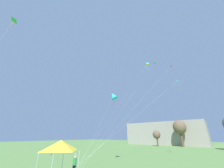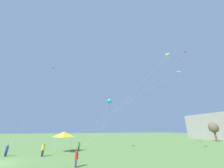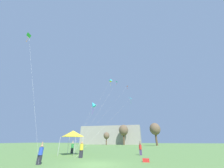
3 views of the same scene
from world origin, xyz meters
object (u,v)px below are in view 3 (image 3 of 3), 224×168
at_px(kite_green_delta_1, 29,36).
at_px(kite_pink_delta_2, 127,87).
at_px(person_blue_shirt, 41,153).
at_px(kite_cyan_delta_0, 117,82).
at_px(festival_tent, 73,134).
at_px(person_green_shirt, 72,147).
at_px(person_yellow_shirt, 81,149).
at_px(person_red_shirt, 140,148).
at_px(kite_cyan_delta_4, 131,99).
at_px(kite_cyan_diamond_3, 93,104).
at_px(cooler_box, 146,160).
at_px(kite_cyan_box_5, 111,81).

distance_m(kite_green_delta_1, kite_pink_delta_2, 32.52).
height_order(person_blue_shirt, kite_cyan_delta_0, kite_cyan_delta_0).
height_order(festival_tent, person_green_shirt, festival_tent).
distance_m(person_yellow_shirt, kite_cyan_delta_0, 32.97).
relative_size(person_blue_shirt, kite_pink_delta_2, 0.08).
relative_size(person_blue_shirt, kite_cyan_delta_0, 0.08).
relative_size(festival_tent, person_red_shirt, 1.83).
xyz_separation_m(festival_tent, kite_cyan_delta_4, (7.34, 20.06, 11.18)).
height_order(kite_cyan_delta_0, kite_cyan_diamond_3, kite_cyan_delta_0).
distance_m(person_red_shirt, kite_cyan_diamond_3, 14.63).
bearing_deg(festival_tent, person_red_shirt, 12.92).
distance_m(festival_tent, kite_pink_delta_2, 30.02).
distance_m(person_red_shirt, kite_cyan_delta_0, 30.46).
distance_m(festival_tent, kite_cyan_delta_4, 24.11).
bearing_deg(cooler_box, kite_pink_delta_2, 99.12).
xyz_separation_m(kite_cyan_delta_0, kite_cyan_diamond_3, (-2.77, -14.80, -12.28)).
distance_m(festival_tent, kite_green_delta_1, 18.71).
bearing_deg(kite_green_delta_1, kite_cyan_delta_0, 69.97).
relative_size(cooler_box, kite_cyan_delta_0, 0.03).
bearing_deg(kite_cyan_box_5, kite_cyan_delta_4, -35.61).
height_order(person_red_shirt, kite_green_delta_1, kite_green_delta_1).
bearing_deg(person_red_shirt, person_green_shirt, -118.53).
bearing_deg(kite_cyan_box_5, person_red_shirt, -66.20).
bearing_deg(kite_cyan_delta_0, kite_cyan_diamond_3, -100.59).
relative_size(kite_green_delta_1, kite_cyan_box_5, 0.79).
relative_size(kite_cyan_delta_0, kite_pink_delta_2, 1.01).
bearing_deg(kite_cyan_diamond_3, person_yellow_shirt, -73.38).
distance_m(person_red_shirt, kite_green_delta_1, 26.36).
bearing_deg(cooler_box, person_green_shirt, 150.25).
relative_size(festival_tent, kite_cyan_diamond_3, 0.31).
relative_size(person_green_shirt, kite_pink_delta_2, 0.08).
xyz_separation_m(cooler_box, kite_cyan_box_5, (-11.04, 29.73, 23.81)).
distance_m(festival_tent, person_red_shirt, 10.14).
bearing_deg(kite_pink_delta_2, festival_tent, -103.67).
bearing_deg(festival_tent, person_yellow_shirt, -41.02).
relative_size(person_green_shirt, kite_cyan_delta_4, 0.08).
xyz_separation_m(person_red_shirt, kite_cyan_box_5, (-10.40, 23.59, 23.10)).
height_order(person_green_shirt, kite_cyan_delta_4, kite_cyan_delta_4).
xyz_separation_m(person_green_shirt, kite_cyan_delta_0, (3.73, 20.31, 20.90)).
height_order(festival_tent, kite_green_delta_1, kite_green_delta_1).
bearing_deg(kite_cyan_diamond_3, kite_cyan_box_5, 90.98).
xyz_separation_m(cooler_box, kite_cyan_diamond_3, (-10.74, 12.20, 9.38)).
relative_size(festival_tent, kite_cyan_box_5, 0.13).
xyz_separation_m(kite_pink_delta_2, kite_cyan_box_5, (-6.55, 1.76, 4.16)).
height_order(person_blue_shirt, kite_cyan_diamond_3, kite_cyan_diamond_3).
bearing_deg(kite_cyan_delta_4, festival_tent, -110.10).
distance_m(kite_pink_delta_2, kite_cyan_diamond_3, 19.83).
bearing_deg(person_yellow_shirt, kite_cyan_box_5, -75.77).
distance_m(person_green_shirt, kite_green_delta_1, 20.81).
distance_m(person_green_shirt, kite_cyan_delta_4, 23.36).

